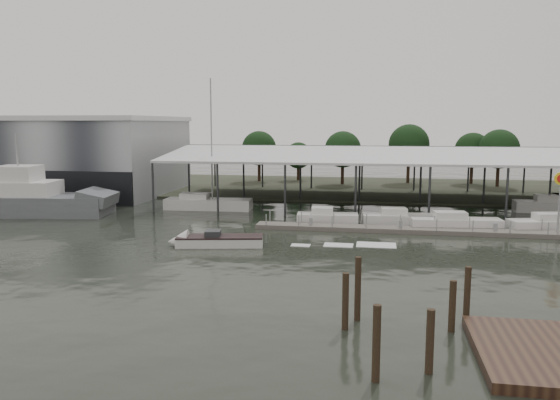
% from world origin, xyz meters
% --- Properties ---
extents(ground, '(200.00, 200.00, 0.00)m').
position_xyz_m(ground, '(0.00, 0.00, 0.00)').
color(ground, '#232820').
rests_on(ground, ground).
extents(land_strip_far, '(140.00, 30.00, 0.30)m').
position_xyz_m(land_strip_far, '(0.00, 42.00, 0.10)').
color(land_strip_far, '#3E4332').
rests_on(land_strip_far, ground).
extents(land_strip_west, '(20.00, 40.00, 0.30)m').
position_xyz_m(land_strip_west, '(-40.00, 30.00, 0.10)').
color(land_strip_west, '#3E4332').
rests_on(land_strip_west, ground).
extents(storage_warehouse, '(24.50, 20.50, 10.50)m').
position_xyz_m(storage_warehouse, '(-28.00, 29.94, 5.29)').
color(storage_warehouse, '#A5AAB0').
rests_on(storage_warehouse, ground).
extents(covered_boat_shed, '(58.24, 24.00, 6.96)m').
position_xyz_m(covered_boat_shed, '(17.00, 28.00, 6.13)').
color(covered_boat_shed, silver).
rests_on(covered_boat_shed, ground).
extents(floating_dock, '(28.00, 2.00, 1.40)m').
position_xyz_m(floating_dock, '(15.00, 10.00, 0.20)').
color(floating_dock, '#6A655D').
rests_on(floating_dock, ground).
extents(shell_fuel_sign, '(1.10, 0.18, 5.55)m').
position_xyz_m(shell_fuel_sign, '(27.00, 9.99, 3.93)').
color(shell_fuel_sign, gray).
rests_on(shell_fuel_sign, ground).
extents(grey_trawler, '(17.73, 7.52, 8.84)m').
position_xyz_m(grey_trawler, '(-24.03, 12.57, 1.58)').
color(grey_trawler, slate).
rests_on(grey_trawler, ground).
extents(white_sailboat, '(9.80, 3.10, 14.65)m').
position_xyz_m(white_sailboat, '(-6.88, 19.35, 0.66)').
color(white_sailboat, silver).
rests_on(white_sailboat, ground).
extents(speedboat_underway, '(18.30, 5.42, 2.00)m').
position_xyz_m(speedboat_underway, '(-0.84, 1.69, 0.39)').
color(speedboat_underway, silver).
rests_on(speedboat_underway, ground).
extents(moored_cruiser_0, '(5.90, 2.62, 1.70)m').
position_xyz_m(moored_cruiser_0, '(7.22, 12.51, 0.61)').
color(moored_cruiser_0, silver).
rests_on(moored_cruiser_0, ground).
extents(moored_cruiser_1, '(7.00, 2.94, 1.70)m').
position_xyz_m(moored_cruiser_1, '(13.92, 13.28, 0.61)').
color(moored_cruiser_1, silver).
rests_on(moored_cruiser_1, ground).
extents(moored_cruiser_2, '(8.15, 2.95, 1.70)m').
position_xyz_m(moored_cruiser_2, '(18.90, 11.88, 0.61)').
color(moored_cruiser_2, silver).
rests_on(moored_cruiser_2, ground).
extents(moored_cruiser_3, '(8.82, 4.14, 1.70)m').
position_xyz_m(moored_cruiser_3, '(27.73, 12.73, 0.61)').
color(moored_cruiser_3, silver).
rests_on(moored_cruiser_3, ground).
extents(mooring_pilings, '(6.18, 8.12, 3.77)m').
position_xyz_m(mooring_pilings, '(13.07, -14.90, 1.08)').
color(mooring_pilings, '#382B1C').
rests_on(mooring_pilings, ground).
extents(horizon_tree_line, '(71.19, 9.71, 9.47)m').
position_xyz_m(horizon_tree_line, '(25.15, 47.84, 5.66)').
color(horizon_tree_line, black).
rests_on(horizon_tree_line, ground).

